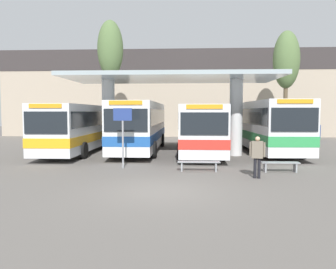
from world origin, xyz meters
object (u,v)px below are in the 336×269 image
Objects in this scene: info_sign_platform at (123,126)px; poplar_tree_behind_right at (286,61)px; transit_bus_right_bay at (201,126)px; transit_bus_left_bay at (82,126)px; waiting_bench_mid_platform at (199,164)px; waiting_bench_far_platform at (280,165)px; parked_car_street at (295,129)px; pedestrian_waiting at (257,153)px; poplar_tree_behind_left at (110,51)px; transit_bus_center_bay at (141,124)px; transit_bus_far_right_bay at (264,124)px.

poplar_tree_behind_right reaches higher than info_sign_platform.
transit_bus_right_bay is 8.00m from info_sign_platform.
transit_bus_left_bay reaches higher than waiting_bench_mid_platform.
waiting_bench_far_platform is 7.56m from info_sign_platform.
parked_car_street is at bearing 51.11° from info_sign_platform.
pedestrian_waiting is at bearing -132.55° from waiting_bench_far_platform.
transit_bus_left_bay is 1.12× the size of poplar_tree_behind_left.
transit_bus_left_bay is 18.99m from poplar_tree_behind_right.
pedestrian_waiting is (6.05, -9.06, -0.81)m from transit_bus_center_bay.
transit_bus_center_bay reaches higher than transit_bus_right_bay.
transit_bus_center_bay is 0.90× the size of transit_bus_right_bay.
poplar_tree_behind_right is 2.36× the size of parked_car_street.
info_sign_platform is (-7.33, 0.63, 1.74)m from waiting_bench_far_platform.
poplar_tree_behind_right reaches higher than waiting_bench_mid_platform.
info_sign_platform is (4.15, -6.82, 0.30)m from transit_bus_left_bay.
waiting_bench_mid_platform is 20.52m from parked_car_street.
transit_bus_far_right_bay is at bearing -178.08° from transit_bus_left_bay.
transit_bus_right_bay reaches higher than parked_car_street.
poplar_tree_behind_right is at bearing 4.96° from poplar_tree_behind_left.
pedestrian_waiting reaches higher than waiting_bench_mid_platform.
transit_bus_right_bay is 4.28× the size of info_sign_platform.
transit_bus_right_bay is 1.15× the size of poplar_tree_behind_left.
transit_bus_right_bay is at bearing 3.76° from transit_bus_far_right_bay.
waiting_bench_mid_platform is at bearing -118.77° from poplar_tree_behind_right.
parked_car_street is (9.76, 10.29, -0.68)m from transit_bus_right_bay.
waiting_bench_far_platform is 17.65m from poplar_tree_behind_right.
poplar_tree_behind_right is (15.77, 1.37, -0.78)m from poplar_tree_behind_left.
info_sign_platform is at bearing -130.43° from parked_car_street.
waiting_bench_mid_platform is 4.08m from info_sign_platform.
transit_bus_far_right_bay is at bearing 58.55° from waiting_bench_mid_platform.
waiting_bench_mid_platform is (-0.44, -7.50, -1.40)m from transit_bus_right_bay.
transit_bus_left_bay is at bearing 2.11° from transit_bus_center_bay.
transit_bus_left_bay is at bearing 1.54° from transit_bus_right_bay.
parked_car_street is (13.92, 10.21, -0.80)m from transit_bus_center_bay.
parked_car_street is at bearing -119.83° from transit_bus_far_right_bay.
transit_bus_right_bay reaches higher than waiting_bench_far_platform.
poplar_tree_behind_right reaches higher than transit_bus_center_bay.
waiting_bench_far_platform is (11.48, -7.45, -1.44)m from transit_bus_left_bay.
transit_bus_center_bay is 4.16m from transit_bus_right_bay.
pedestrian_waiting is 19.62m from poplar_tree_behind_left.
poplar_tree_behind_right is 6.90m from parked_car_street.
waiting_bench_mid_platform is 1.12× the size of pedestrian_waiting.
waiting_bench_mid_platform is at bearing -9.84° from info_sign_platform.
info_sign_platform is (-3.64, 0.63, 1.73)m from waiting_bench_mid_platform.
info_sign_platform is 0.29× the size of poplar_tree_behind_right.
transit_bus_right_bay is 2.94× the size of parked_car_street.
transit_bus_right_bay is 1.06× the size of transit_bus_far_right_bay.
waiting_bench_mid_platform is 1.15× the size of waiting_bench_far_platform.
transit_bus_left_bay is at bearing 151.53° from pedestrian_waiting.
parked_car_street is (7.87, 19.27, 0.01)m from pedestrian_waiting.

